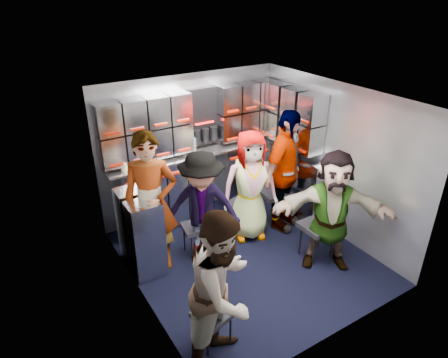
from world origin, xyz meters
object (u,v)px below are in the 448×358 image
attendant_arc_c (250,186)px  jump_seat_center (242,205)px  jump_seat_mid_right (275,194)px  attendant_arc_d (285,172)px  attendant_arc_b (202,209)px  jump_seat_near_left (213,315)px  attendant_arc_a (223,291)px  attendant_arc_e (331,211)px  jump_seat_near_right (318,228)px  attendant_standing (151,204)px  jump_seat_mid_left (196,229)px

attendant_arc_c → jump_seat_center: bearing=108.8°
jump_seat_mid_right → attendant_arc_d: attendant_arc_d is taller
attendant_arc_d → attendant_arc_b: bearing=160.1°
jump_seat_near_left → attendant_arc_a: size_ratio=0.26×
jump_seat_center → jump_seat_mid_right: size_ratio=0.89×
attendant_arc_a → attendant_arc_e: bearing=-15.3°
attendant_arc_b → attendant_arc_d: 1.36m
jump_seat_near_right → attendant_arc_d: size_ratio=0.28×
attendant_standing → jump_seat_near_left: bearing=-64.4°
jump_seat_near_right → jump_seat_mid_right: bearing=85.2°
jump_seat_mid_left → jump_seat_near_left: bearing=-111.8°
jump_seat_mid_left → attendant_arc_d: size_ratio=0.23×
jump_seat_mid_left → jump_seat_mid_right: 1.35m
attendant_arc_c → attendant_arc_a: bearing=-112.7°
jump_seat_mid_left → jump_seat_near_right: bearing=-34.9°
attendant_standing → attendant_arc_e: (1.83, -1.10, -0.11)m
attendant_arc_b → attendant_arc_d: bearing=37.6°
attendant_arc_a → attendant_arc_c: attendant_arc_a is taller
attendant_arc_e → attendant_arc_d: bearing=121.5°
jump_seat_center → attendant_arc_c: 0.43m
jump_seat_near_left → attendant_arc_a: (0.00, -0.18, 0.44)m
jump_seat_mid_left → attendant_arc_b: size_ratio=0.27×
jump_seat_mid_right → attendant_arc_c: attendant_arc_c is taller
jump_seat_center → attendant_arc_c: size_ratio=0.29×
jump_seat_near_left → jump_seat_center: bearing=48.5°
jump_seat_mid_right → attendant_arc_b: 1.41m
jump_seat_near_right → jump_seat_center: bearing=113.9°
jump_seat_mid_left → attendant_arc_b: bearing=-90.0°
jump_seat_center → attendant_arc_d: attendant_arc_d is taller
attendant_arc_a → jump_seat_near_left: bearing=58.9°
jump_seat_near_right → attendant_arc_b: attendant_arc_b is taller
jump_seat_center → attendant_arc_b: attendant_arc_b is taller
attendant_arc_e → attendant_arc_c: bearing=150.1°
jump_seat_near_left → attendant_arc_b: bearing=65.3°
attendant_arc_e → jump_seat_mid_left: bearing=176.2°
jump_seat_near_left → attendant_arc_b: 1.40m
attendant_standing → attendant_arc_d: bearing=21.6°
attendant_arc_b → attendant_arc_c: (0.81, 0.15, 0.03)m
jump_seat_mid_left → attendant_arc_a: bearing=-109.6°
jump_seat_center → attendant_standing: attendant_standing is taller
jump_seat_mid_left → attendant_arc_c: bearing=-2.2°
jump_seat_mid_left → jump_seat_mid_right: size_ratio=0.81×
attendant_arc_e → jump_seat_near_left: bearing=-133.4°
jump_seat_near_left → attendant_arc_d: bearing=34.3°
jump_seat_mid_left → jump_seat_near_right: (1.27, -0.89, 0.07)m
attendant_arc_a → attendant_arc_b: (0.56, 1.40, -0.05)m
jump_seat_mid_left → attendant_standing: (-0.56, 0.04, 0.53)m
jump_seat_mid_right → attendant_arc_c: (-0.54, -0.11, 0.33)m
jump_seat_mid_right → attendant_arc_c: 0.64m
jump_seat_near_left → jump_seat_near_right: size_ratio=0.87×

